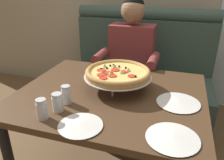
# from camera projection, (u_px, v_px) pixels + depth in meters

# --- Properties ---
(booth_bench) EXTENTS (1.47, 0.78, 1.13)m
(booth_bench) POSITION_uv_depth(u_px,v_px,m) (138.00, 81.00, 2.38)
(booth_bench) COLOR #384C42
(booth_bench) RESTS_ON ground_plane
(dining_table) EXTENTS (1.16, 0.96, 0.74)m
(dining_table) POSITION_uv_depth(u_px,v_px,m) (111.00, 104.00, 1.45)
(dining_table) COLOR #4C331E
(dining_table) RESTS_ON ground_plane
(diner_main) EXTENTS (0.54, 0.64, 1.27)m
(diner_main) POSITION_uv_depth(u_px,v_px,m) (129.00, 61.00, 2.03)
(diner_main) COLOR #2D3342
(diner_main) RESTS_ON ground_plane
(pizza) EXTENTS (0.43, 0.43, 0.14)m
(pizza) POSITION_uv_depth(u_px,v_px,m) (118.00, 73.00, 1.42)
(pizza) COLOR silver
(pizza) RESTS_ON dining_table
(shaker_pepper_flakes) EXTENTS (0.06, 0.06, 0.10)m
(shaker_pepper_flakes) POSITION_uv_depth(u_px,v_px,m) (58.00, 104.00, 1.20)
(shaker_pepper_flakes) COLOR white
(shaker_pepper_flakes) RESTS_ON dining_table
(shaker_oregano) EXTENTS (0.05, 0.05, 0.11)m
(shaker_oregano) POSITION_uv_depth(u_px,v_px,m) (66.00, 96.00, 1.27)
(shaker_oregano) COLOR white
(shaker_oregano) RESTS_ON dining_table
(shaker_parmesan) EXTENTS (0.06, 0.06, 0.11)m
(shaker_parmesan) POSITION_uv_depth(u_px,v_px,m) (42.00, 111.00, 1.13)
(shaker_parmesan) COLOR white
(shaker_parmesan) RESTS_ON dining_table
(plate_near_left) EXTENTS (0.25, 0.25, 0.02)m
(plate_near_left) POSITION_uv_depth(u_px,v_px,m) (178.00, 102.00, 1.29)
(plate_near_left) COLOR white
(plate_near_left) RESTS_ON dining_table
(plate_near_right) EXTENTS (0.24, 0.24, 0.02)m
(plate_near_right) POSITION_uv_depth(u_px,v_px,m) (173.00, 137.00, 1.00)
(plate_near_right) COLOR white
(plate_near_right) RESTS_ON dining_table
(plate_far_side) EXTENTS (0.22, 0.22, 0.02)m
(plate_far_side) POSITION_uv_depth(u_px,v_px,m) (81.00, 124.00, 1.08)
(plate_far_side) COLOR white
(plate_far_side) RESTS_ON dining_table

